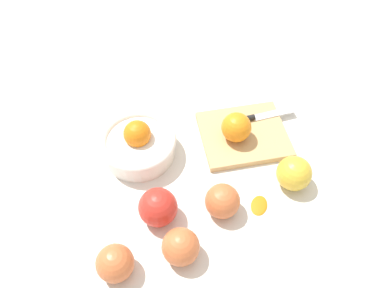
{
  "coord_description": "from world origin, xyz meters",
  "views": [
    {
      "loc": [
        -0.21,
        -0.53,
        0.78
      ],
      "look_at": [
        -0.01,
        0.02,
        0.04
      ],
      "focal_mm": 37.82,
      "sensor_mm": 36.0,
      "label": 1
    }
  ],
  "objects": [
    {
      "name": "knife",
      "position": [
        0.18,
        0.06,
        0.02
      ],
      "size": [
        0.16,
        0.03,
        0.01
      ],
      "color": "silver",
      "rests_on": "cutting_board"
    },
    {
      "name": "bowl",
      "position": [
        -0.13,
        0.06,
        0.04
      ],
      "size": [
        0.18,
        0.18,
        0.1
      ],
      "color": "white",
      "rests_on": "ground_plane"
    },
    {
      "name": "apple_front_left_3",
      "position": [
        -0.24,
        -0.2,
        0.04
      ],
      "size": [
        0.07,
        0.07,
        0.07
      ],
      "primitive_type": "sphere",
      "color": "#CC6638",
      "rests_on": "ground_plane"
    },
    {
      "name": "ground_plane",
      "position": [
        0.0,
        0.0,
        0.0
      ],
      "size": [
        2.4,
        2.4,
        0.0
      ],
      "primitive_type": "plane",
      "color": "silver"
    },
    {
      "name": "apple_front_left",
      "position": [
        -0.13,
        -0.12,
        0.04
      ],
      "size": [
        0.08,
        0.08,
        0.08
      ],
      "primitive_type": "sphere",
      "color": "red",
      "rests_on": "ground_plane"
    },
    {
      "name": "apple_front_right",
      "position": [
        0.18,
        -0.13,
        0.04
      ],
      "size": [
        0.08,
        0.08,
        0.08
      ],
      "primitive_type": "sphere",
      "color": "gold",
      "rests_on": "ground_plane"
    },
    {
      "name": "citrus_peel",
      "position": [
        0.08,
        -0.16,
        0.0
      ],
      "size": [
        0.06,
        0.06,
        0.01
      ],
      "primitive_type": "ellipsoid",
      "rotation": [
        0.0,
        0.0,
        4.07
      ],
      "color": "orange",
      "rests_on": "ground_plane"
    },
    {
      "name": "apple_front_center",
      "position": [
        0.0,
        -0.15,
        0.04
      ],
      "size": [
        0.08,
        0.08,
        0.08
      ],
      "primitive_type": "sphere",
      "color": "#CC6638",
      "rests_on": "ground_plane"
    },
    {
      "name": "cutting_board",
      "position": [
        0.13,
        0.03,
        0.01
      ],
      "size": [
        0.23,
        0.21,
        0.02
      ],
      "primitive_type": "cube",
      "rotation": [
        0.0,
        0.0,
        -0.15
      ],
      "color": "tan",
      "rests_on": "ground_plane"
    },
    {
      "name": "orange_on_board",
      "position": [
        0.1,
        0.02,
        0.05
      ],
      "size": [
        0.07,
        0.07,
        0.07
      ],
      "primitive_type": "sphere",
      "color": "orange",
      "rests_on": "cutting_board"
    },
    {
      "name": "apple_front_left_2",
      "position": [
        -0.12,
        -0.21,
        0.04
      ],
      "size": [
        0.08,
        0.08,
        0.08
      ],
      "primitive_type": "sphere",
      "color": "#CC6638",
      "rests_on": "ground_plane"
    }
  ]
}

